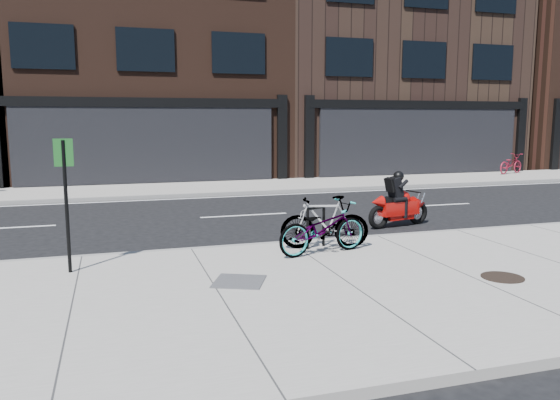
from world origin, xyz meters
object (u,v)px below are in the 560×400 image
object	(u,v)px
bicycle_front	(323,228)
bicycle_far	(511,164)
bike_rack	(316,223)
motorcycle	(401,204)
manhole_cover	(502,277)
bicycle_rear	(325,222)
sign_post	(66,194)
utility_grate	(239,281)

from	to	relation	value
bicycle_front	bicycle_far	distance (m)	17.92
bicycle_front	bicycle_far	world-z (taller)	bicycle_front
bike_rack	motorcycle	world-z (taller)	motorcycle
bicycle_far	bike_rack	bearing A→B (deg)	108.12
bicycle_front	manhole_cover	xyz separation A→B (m)	(2.15, -2.31, -0.48)
bicycle_rear	bike_rack	bearing A→B (deg)	-113.23
motorcycle	manhole_cover	bearing A→B (deg)	-112.90
manhole_cover	motorcycle	bearing A→B (deg)	79.22
bike_rack	sign_post	size ratio (longest dim) A/B	0.37
bike_rack	bicycle_front	bearing A→B (deg)	-95.55
bike_rack	utility_grate	distance (m)	2.67
motorcycle	utility_grate	world-z (taller)	motorcycle
bike_rack	motorcycle	xyz separation A→B (m)	(3.02, 2.02, -0.05)
sign_post	utility_grate	bearing A→B (deg)	-30.65
utility_grate	sign_post	distance (m)	3.14
bicycle_rear	sign_post	bearing A→B (deg)	-72.58
bicycle_rear	utility_grate	world-z (taller)	bicycle_rear
motorcycle	manhole_cover	xyz separation A→B (m)	(-0.92, -4.81, -0.42)
sign_post	bicycle_front	bearing A→B (deg)	-3.29
manhole_cover	utility_grate	xyz separation A→B (m)	(-4.04, 1.01, 0.00)
bicycle_front	motorcycle	world-z (taller)	motorcycle
bicycle_rear	bicycle_far	bearing A→B (deg)	142.52
bicycle_front	sign_post	xyz separation A→B (m)	(-4.42, 0.05, 0.81)
bike_rack	manhole_cover	bearing A→B (deg)	-53.06
manhole_cover	utility_grate	distance (m)	4.16
bicycle_rear	bicycle_front	bearing A→B (deg)	-13.44
bicycle_rear	manhole_cover	size ratio (longest dim) A/B	2.60
utility_grate	bicycle_rear	bearing A→B (deg)	38.81
bicycle_front	sign_post	world-z (taller)	sign_post
bike_rack	motorcycle	size ratio (longest dim) A/B	0.44
motorcycle	manhole_cover	distance (m)	4.92
bicycle_rear	bicycle_far	size ratio (longest dim) A/B	0.99
motorcycle	sign_post	xyz separation A→B (m)	(-7.48, -2.45, 0.87)
bike_rack	bicycle_rear	xyz separation A→B (m)	(0.14, -0.11, 0.04)
bicycle_far	motorcycle	bearing A→B (deg)	109.39
bicycle_front	utility_grate	xyz separation A→B (m)	(-1.89, -1.30, -0.48)
motorcycle	utility_grate	distance (m)	6.26
bicycle_far	sign_post	size ratio (longest dim) A/B	0.80
bicycle_front	utility_grate	bearing A→B (deg)	112.27
bicycle_front	bicycle_rear	distance (m)	0.43
manhole_cover	bicycle_front	bearing A→B (deg)	132.94
manhole_cover	utility_grate	world-z (taller)	same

